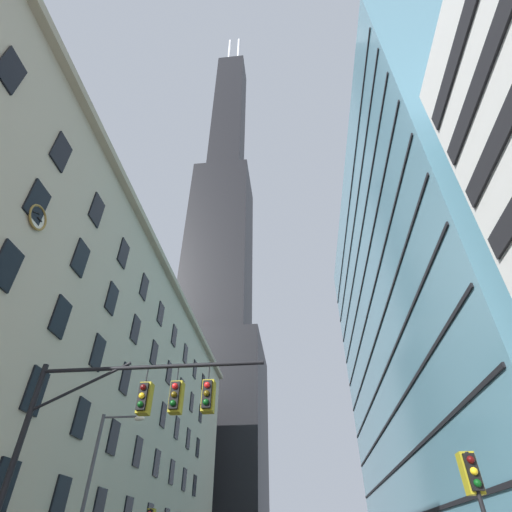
# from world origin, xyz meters

# --- Properties ---
(station_building) EXTENTS (15.87, 60.67, 26.44)m
(station_building) POSITION_xyz_m (-18.60, 24.33, 13.20)
(station_building) COLOR #BCAF93
(station_building) RESTS_ON ground
(dark_skyscraper) EXTENTS (23.62, 23.62, 197.01)m
(dark_skyscraper) POSITION_xyz_m (-17.00, 74.49, 57.06)
(dark_skyscraper) COLOR black
(dark_skyscraper) RESTS_ON ground
(glass_office_midrise) EXTENTS (15.52, 50.70, 46.09)m
(glass_office_midrise) POSITION_xyz_m (18.71, 31.18, 23.04)
(glass_office_midrise) COLOR teal
(glass_office_midrise) RESTS_ON ground
(traffic_signal_mast) EXTENTS (8.20, 0.63, 7.03)m
(traffic_signal_mast) POSITION_xyz_m (-3.36, 2.45, 5.29)
(traffic_signal_mast) COLOR black
(traffic_signal_mast) RESTS_ON sidewalk_left
(traffic_light_near_right) EXTENTS (0.40, 0.63, 3.81)m
(traffic_light_near_right) POSITION_xyz_m (6.84, 2.16, 3.20)
(traffic_light_near_right) COLOR black
(traffic_light_near_right) RESTS_ON sidewalk_right
(street_lamppost) EXTENTS (2.32, 0.32, 7.26)m
(street_lamppost) POSITION_xyz_m (-7.51, 9.67, 4.50)
(street_lamppost) COLOR #47474C
(street_lamppost) RESTS_ON sidewalk_left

